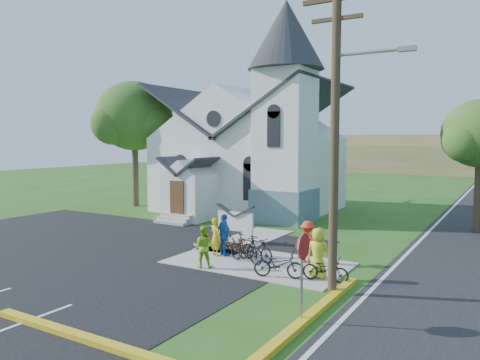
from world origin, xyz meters
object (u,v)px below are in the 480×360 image
Objects in this scene: bike_2 at (279,265)px; cyclist_3 at (307,242)px; bike_1 at (246,248)px; stop_sign at (303,258)px; cyclist_4 at (318,253)px; utility_pole at (337,124)px; bike_4 at (325,269)px; cyclist_2 at (224,235)px; church_sign at (235,222)px; cyclist_0 at (216,237)px; bike_3 at (257,249)px; cyclist_1 at (203,247)px; bike_0 at (234,247)px.

cyclist_3 is at bearing -17.00° from bike_2.
bike_1 is at bearing 34.38° from cyclist_3.
cyclist_4 is (-1.11, 3.96, -0.83)m from stop_sign.
utility_pole reaches higher than bike_1.
bike_4 is (-0.73, 3.70, -1.30)m from stop_sign.
stop_sign is 1.52× the size of bike_4.
cyclist_2 is 0.98× the size of bike_2.
church_sign is at bearing 131.88° from stop_sign.
cyclist_0 is at bearing 60.37° from cyclist_2.
cyclist_4 reaches higher than cyclist_2.
utility_pole reaches higher than bike_4.
stop_sign is 1.54× the size of cyclist_0.
bike_4 is at bearing -91.93° from bike_3.
bike_4 is (3.29, -1.12, -0.08)m from bike_3.
utility_pole is 5.07m from bike_4.
cyclist_4 is at bearing 168.94° from cyclist_1.
bike_1 is at bearing -9.33° from cyclist_4.
bike_1 is (2.31, -2.98, -0.41)m from church_sign.
utility_pole is 6.61m from bike_3.
cyclist_4 reaches higher than bike_2.
cyclist_0 is (-5.91, 2.03, -4.55)m from utility_pole.
cyclist_1 reaches higher than bike_0.
cyclist_2 reaches higher than bike_0.
cyclist_0 is at bearing 141.64° from stop_sign.
cyclist_4 is 0.65m from bike_4.
church_sign reaches higher than cyclist_0.
bike_4 is (1.50, -1.98, -0.41)m from cyclist_3.
bike_2 is (3.08, 0.26, -0.33)m from cyclist_1.
stop_sign reaches higher than bike_2.
bike_0 is at bearing -59.96° from church_sign.
bike_1 reaches higher than bike_4.
utility_pole is 6.63m from bike_1.
cyclist_1 is at bearing 43.75° from cyclist_3.
bike_0 is at bearing -118.61° from cyclist_1.
cyclist_1 is (-5.39, 3.00, -0.93)m from stop_sign.
cyclist_3 is (-2.16, 2.98, -4.52)m from utility_pole.
cyclist_2 is 1.71m from bike_3.
bike_0 is 3.37m from bike_2.
cyclist_0 is 4.93m from cyclist_4.
cyclist_4 is (3.22, -0.47, 0.33)m from bike_1.
cyclist_3 is (-2.23, 5.68, -0.90)m from stop_sign.
cyclist_3 reaches higher than bike_2.
cyclist_0 is at bearing 17.61° from cyclist_3.
cyclist_4 is (1.12, -1.72, 0.06)m from cyclist_3.
utility_pole is 7.49m from bike_0.
stop_sign is 6.40m from bike_3.
utility_pole is (6.56, -4.70, 4.38)m from church_sign.
bike_2 is at bearing 102.36° from bike_4.
bike_0 is at bearing 76.86° from bike_1.
cyclist_1 is 3.11m from bike_2.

